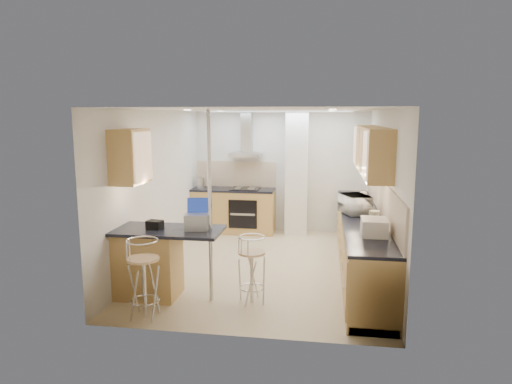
# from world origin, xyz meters

# --- Properties ---
(ground) EXTENTS (4.80, 4.80, 0.00)m
(ground) POSITION_xyz_m (0.00, 0.00, 0.00)
(ground) COLOR #CEB489
(ground) RESTS_ON ground
(room_shell) EXTENTS (3.64, 4.84, 2.51)m
(room_shell) POSITION_xyz_m (0.32, 0.38, 1.54)
(room_shell) COLOR silver
(room_shell) RESTS_ON ground
(right_counter) EXTENTS (0.63, 4.40, 0.92)m
(right_counter) POSITION_xyz_m (1.50, 0.00, 0.46)
(right_counter) COLOR tan
(right_counter) RESTS_ON ground
(back_counter) EXTENTS (1.70, 0.63, 0.92)m
(back_counter) POSITION_xyz_m (-0.95, 2.10, 0.46)
(back_counter) COLOR tan
(back_counter) RESTS_ON ground
(peninsula) EXTENTS (1.47, 0.72, 0.94)m
(peninsula) POSITION_xyz_m (-1.12, -1.45, 0.48)
(peninsula) COLOR tan
(peninsula) RESTS_ON ground
(microwave) EXTENTS (0.53, 0.62, 0.29)m
(microwave) POSITION_xyz_m (1.39, -0.01, 1.07)
(microwave) COLOR white
(microwave) RESTS_ON right_counter
(laptop) EXTENTS (0.34, 0.27, 0.21)m
(laptop) POSITION_xyz_m (-0.72, -1.42, 1.04)
(laptop) COLOR #969A9E
(laptop) RESTS_ON peninsula
(bag) EXTENTS (0.22, 0.18, 0.11)m
(bag) POSITION_xyz_m (-1.28, -1.45, 0.99)
(bag) COLOR black
(bag) RESTS_ON peninsula
(bar_stool_near) EXTENTS (0.53, 0.53, 0.98)m
(bar_stool_near) POSITION_xyz_m (-1.19, -2.10, 0.49)
(bar_stool_near) COLOR tan
(bar_stool_near) RESTS_ON ground
(bar_stool_end) EXTENTS (0.52, 0.52, 0.90)m
(bar_stool_end) POSITION_xyz_m (0.01, -1.46, 0.45)
(bar_stool_end) COLOR tan
(bar_stool_end) RESTS_ON ground
(jar_a) EXTENTS (0.14, 0.14, 0.19)m
(jar_a) POSITION_xyz_m (1.58, 0.93, 1.01)
(jar_a) COLOR #EEE3CF
(jar_a) RESTS_ON right_counter
(jar_b) EXTENTS (0.12, 0.12, 0.16)m
(jar_b) POSITION_xyz_m (1.64, 0.38, 1.00)
(jar_b) COLOR #EEE3CF
(jar_b) RESTS_ON right_counter
(jar_c) EXTENTS (0.15, 0.15, 0.21)m
(jar_c) POSITION_xyz_m (1.60, -0.77, 1.02)
(jar_c) COLOR #B3B08F
(jar_c) RESTS_ON right_counter
(jar_d) EXTENTS (0.12, 0.12, 0.14)m
(jar_d) POSITION_xyz_m (1.61, -0.57, 0.99)
(jar_d) COLOR white
(jar_d) RESTS_ON right_counter
(bread_bin) EXTENTS (0.32, 0.40, 0.21)m
(bread_bin) POSITION_xyz_m (1.55, -1.28, 1.03)
(bread_bin) COLOR #EEE3CF
(bread_bin) RESTS_ON right_counter
(kettle) EXTENTS (0.16, 0.16, 0.22)m
(kettle) POSITION_xyz_m (-1.64, 2.05, 1.03)
(kettle) COLOR #ADB0B2
(kettle) RESTS_ON back_counter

